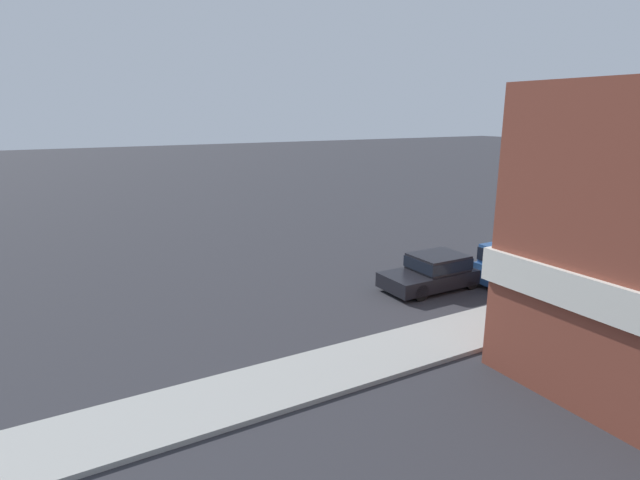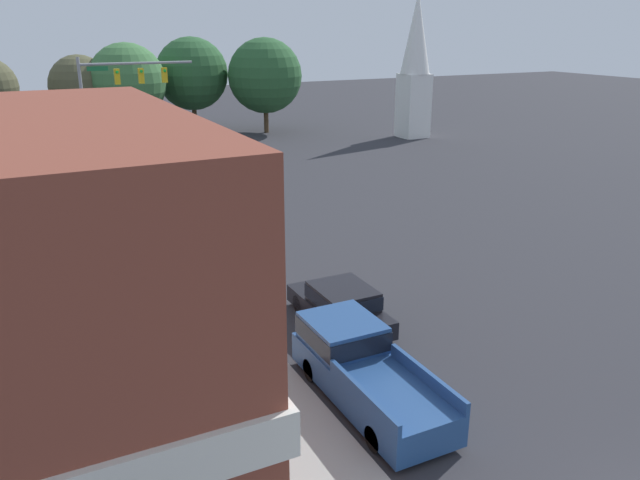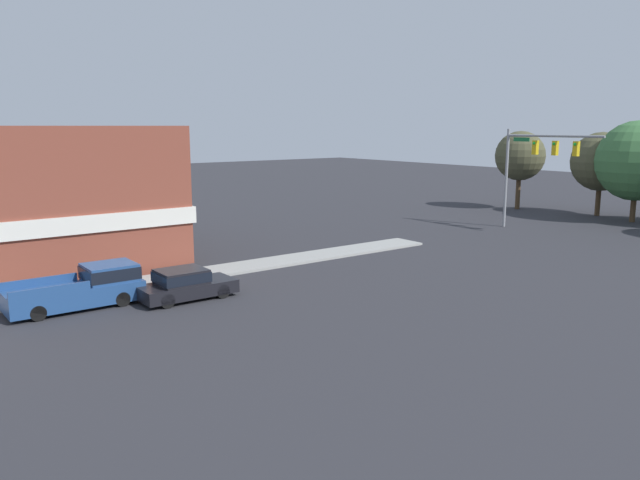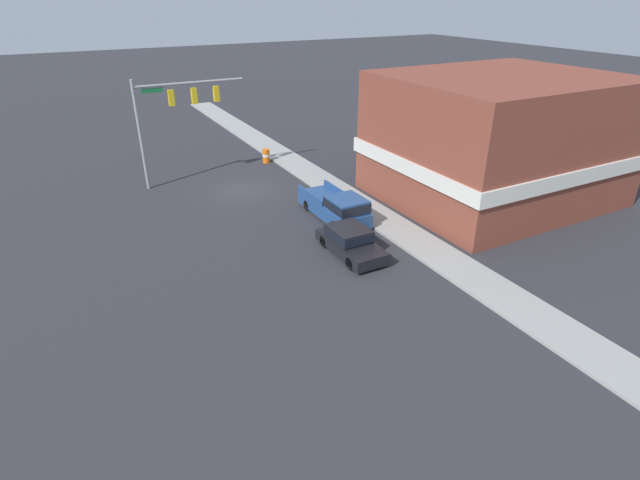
{
  "view_description": "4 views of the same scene",
  "coord_description": "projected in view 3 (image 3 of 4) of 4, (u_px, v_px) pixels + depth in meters",
  "views": [
    {
      "loc": [
        -16.69,
        25.36,
        7.14
      ],
      "look_at": [
        -1.45,
        16.8,
        2.67
      ],
      "focal_mm": 28.0,
      "sensor_mm": 36.0,
      "label": 1
    },
    {
      "loc": [
        -10.97,
        -5.34,
        9.65
      ],
      "look_at": [
        -1.03,
        14.51,
        2.0
      ],
      "focal_mm": 35.0,
      "sensor_mm": 36.0,
      "label": 2
    },
    {
      "loc": [
        24.17,
        -0.33,
        7.88
      ],
      "look_at": [
        1.03,
        17.17,
        2.57
      ],
      "focal_mm": 35.0,
      "sensor_mm": 36.0,
      "label": 3
    },
    {
      "loc": [
        10.7,
        31.31,
        12.56
      ],
      "look_at": [
        0.44,
        12.23,
        1.64
      ],
      "focal_mm": 28.0,
      "sensor_mm": 36.0,
      "label": 4
    }
  ],
  "objects": [
    {
      "name": "car_lead",
      "position": [
        185.0,
        284.0,
        28.64
      ],
      "size": [
        1.94,
        4.41,
        1.43
      ],
      "color": "black",
      "rests_on": "ground"
    },
    {
      "name": "corner_brick_building",
      "position": [
        48.0,
        196.0,
        36.37
      ],
      "size": [
        14.17,
        11.99,
        7.9
      ],
      "color": "brown",
      "rests_on": "ground"
    },
    {
      "name": "pickup_truck_parked",
      "position": [
        87.0,
        287.0,
        27.47
      ],
      "size": [
        2.01,
        5.67,
        1.8
      ],
      "color": "black",
      "rests_on": "ground"
    },
    {
      "name": "backdrop_tree_center",
      "position": [
        637.0,
        161.0,
        51.08
      ],
      "size": [
        6.58,
        6.58,
        8.36
      ],
      "color": "#4C3823",
      "rests_on": "ground"
    },
    {
      "name": "backdrop_tree_left_mid",
      "position": [
        601.0,
        162.0,
        54.8
      ],
      "size": [
        5.17,
        5.17,
        7.39
      ],
      "color": "#4C3823",
      "rests_on": "ground"
    },
    {
      "name": "backdrop_tree_left_far",
      "position": [
        520.0,
        156.0,
        59.2
      ],
      "size": [
        4.68,
        4.68,
        7.43
      ],
      "color": "#4C3823",
      "rests_on": "ground"
    },
    {
      "name": "far_signal_assembly",
      "position": [
        537.0,
        156.0,
        46.52
      ],
      "size": [
        7.89,
        0.49,
        7.66
      ],
      "color": "gray",
      "rests_on": "ground"
    }
  ]
}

